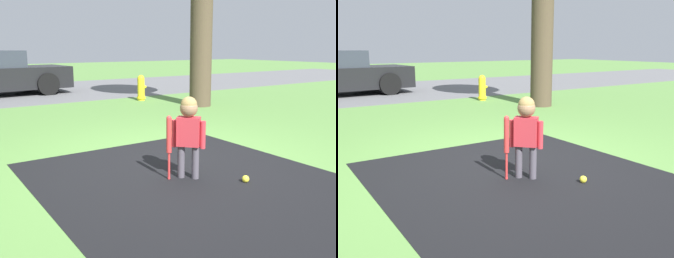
# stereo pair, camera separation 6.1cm
# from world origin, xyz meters

# --- Properties ---
(ground_plane) EXTENTS (60.00, 60.00, 0.00)m
(ground_plane) POSITION_xyz_m (0.00, 0.00, 0.00)
(ground_plane) COLOR #5B8C42
(driveway_strip) EXTENTS (3.10, 7.00, 0.01)m
(driveway_strip) POSITION_xyz_m (-0.26, -2.50, 0.00)
(driveway_strip) COLOR black
(driveway_strip) RESTS_ON ground
(street_strip) EXTENTS (40.00, 6.00, 0.01)m
(street_strip) POSITION_xyz_m (0.00, 8.72, 0.00)
(street_strip) COLOR slate
(street_strip) RESTS_ON ground
(child) EXTENTS (0.27, 0.29, 0.92)m
(child) POSITION_xyz_m (-0.23, -0.67, 0.60)
(child) COLOR #4C4751
(child) RESTS_ON ground
(baseball_bat) EXTENTS (0.06, 0.06, 0.72)m
(baseball_bat) POSITION_xyz_m (-0.43, -0.59, 0.47)
(baseball_bat) COLOR red
(baseball_bat) RESTS_ON ground
(sports_ball) EXTENTS (0.08, 0.08, 0.08)m
(sports_ball) POSITION_xyz_m (0.21, -1.14, 0.04)
(sports_ball) COLOR yellow
(sports_ball) RESTS_ON ground
(fire_hydrant) EXTENTS (0.27, 0.25, 0.70)m
(fire_hydrant) POSITION_xyz_m (2.52, 5.06, 0.34)
(fire_hydrant) COLOR yellow
(fire_hydrant) RESTS_ON ground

